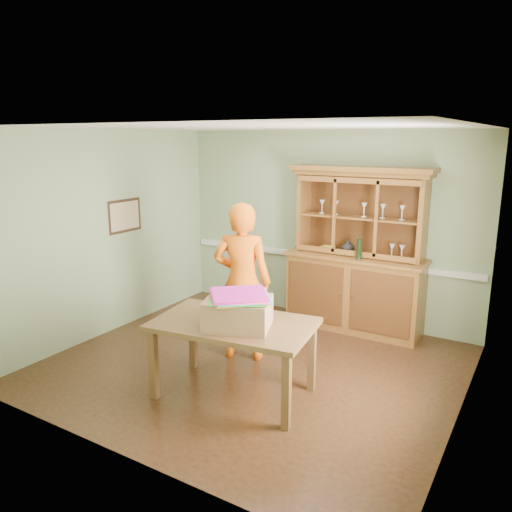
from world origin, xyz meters
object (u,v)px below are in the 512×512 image
Objects in this scene: cardboard_box at (238,313)px; person at (242,282)px; china_hutch at (356,274)px; dining_table at (234,330)px.

person is at bearing 120.36° from cardboard_box.
china_hutch is 1.79m from person.
cardboard_box is 0.33× the size of person.
dining_table is 0.90× the size of person.
person is at bearing 109.16° from dining_table.
person reaches higher than dining_table.
dining_table is 2.76× the size of cardboard_box.
china_hutch is at bearing 72.38° from dining_table.
person is (-0.53, 0.91, 0.00)m from cardboard_box.
cardboard_box is at bearing -96.73° from china_hutch.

